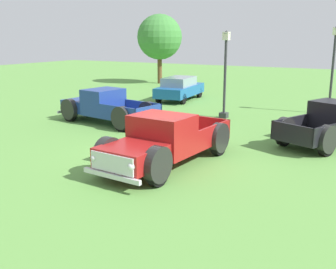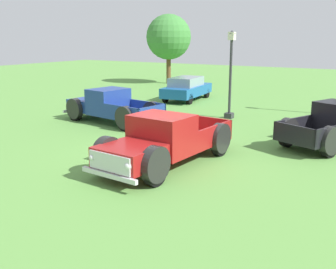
% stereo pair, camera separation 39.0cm
% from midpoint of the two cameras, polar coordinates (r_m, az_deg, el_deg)
% --- Properties ---
extents(ground_plane, '(80.00, 80.00, 0.00)m').
position_cam_midpoint_polar(ground_plane, '(13.07, 0.23, -2.93)').
color(ground_plane, '#5B9342').
extents(pickup_truck_foreground, '(2.32, 5.16, 1.54)m').
position_cam_midpoint_polar(pickup_truck_foreground, '(11.73, -0.09, -1.14)').
color(pickup_truck_foreground, maroon).
rests_on(pickup_truck_foreground, ground_plane).
extents(pickup_truck_behind_right, '(5.07, 2.53, 1.49)m').
position_cam_midpoint_polar(pickup_truck_behind_right, '(18.24, -7.89, 3.99)').
color(pickup_truck_behind_right, navy).
rests_on(pickup_truck_behind_right, ground_plane).
extents(sedan_distant_a, '(2.12, 4.29, 1.38)m').
position_cam_midpoint_polar(sedan_distant_a, '(24.37, 3.10, 6.54)').
color(sedan_distant_a, '#195699').
rests_on(sedan_distant_a, ground_plane).
extents(lamp_post_far, '(0.36, 0.36, 3.99)m').
position_cam_midpoint_polar(lamp_post_far, '(18.93, 9.38, 8.51)').
color(lamp_post_far, '#2D2D33').
rests_on(lamp_post_far, ground_plane).
extents(oak_tree_east, '(3.57, 3.57, 5.47)m').
position_cam_midpoint_polar(oak_tree_east, '(33.20, 0.43, 13.54)').
color(oak_tree_east, brown).
rests_on(oak_tree_east, ground_plane).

